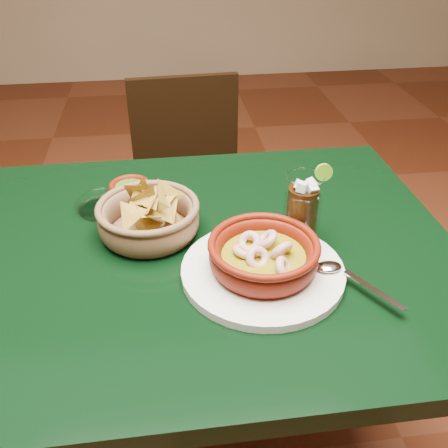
{
  "coord_description": "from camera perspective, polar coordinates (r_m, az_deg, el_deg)",
  "views": [
    {
      "loc": [
        0.04,
        -0.79,
        1.33
      ],
      "look_at": [
        0.14,
        -0.02,
        0.81
      ],
      "focal_mm": 40.0,
      "sensor_mm": 36.0,
      "label": 1
    }
  ],
  "objects": [
    {
      "name": "shrimp_plate",
      "position": [
        0.89,
        4.55,
        -4.06
      ],
      "size": [
        0.35,
        0.29,
        0.09
      ],
      "color": "silver",
      "rests_on": "dining_table"
    },
    {
      "name": "dining_chair",
      "position": [
        1.73,
        -3.78,
        3.43
      ],
      "size": [
        0.41,
        0.41,
        0.83
      ],
      "color": "black",
      "rests_on": "ground"
    },
    {
      "name": "dining_table",
      "position": [
        1.04,
        -7.89,
        -7.28
      ],
      "size": [
        1.2,
        0.8,
        0.75
      ],
      "color": "black",
      "rests_on": "ground"
    },
    {
      "name": "guacamole_ramekin",
      "position": [
        1.15,
        -10.67,
        3.87
      ],
      "size": [
        0.12,
        0.12,
        0.04
      ],
      "color": "#530F04",
      "rests_on": "dining_table"
    },
    {
      "name": "glass_ashtray",
      "position": [
        1.11,
        -13.76,
        2.25
      ],
      "size": [
        0.12,
        0.12,
        0.03
      ],
      "color": "white",
      "rests_on": "dining_table"
    },
    {
      "name": "chip_basket",
      "position": [
        1.0,
        -8.57,
        0.76
      ],
      "size": [
        0.24,
        0.24,
        0.15
      ],
      "color": "brown",
      "rests_on": "dining_table"
    },
    {
      "name": "cola_drink",
      "position": [
        0.96,
        8.92,
        1.46
      ],
      "size": [
        0.15,
        0.15,
        0.17
      ],
      "color": "white",
      "rests_on": "dining_table"
    }
  ]
}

